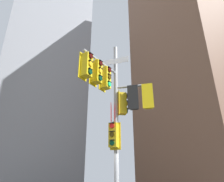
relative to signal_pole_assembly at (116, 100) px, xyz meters
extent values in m
cube|color=brown|center=(14.66, 8.23, 12.50)|extent=(12.69, 12.69, 34.36)
cube|color=#9399A3|center=(-2.22, 27.27, 17.23)|extent=(12.79, 12.79, 43.81)
cylinder|color=#9EA0A3|center=(0.20, 0.45, -0.81)|extent=(0.19, 0.19, 7.75)
cylinder|color=#9EA0A3|center=(-0.78, -0.25, 1.56)|extent=(2.02, 1.48, 0.11)
cylinder|color=#9EA0A3|center=(0.86, -0.02, 0.80)|extent=(1.38, 1.02, 0.11)
cube|color=yellow|center=(-0.60, 0.12, 0.96)|extent=(0.41, 0.30, 1.14)
cube|color=yellow|center=(-0.49, -0.04, 0.96)|extent=(0.47, 0.47, 1.00)
cylinder|color=#360605|center=(-0.37, -0.20, 1.31)|extent=(0.20, 0.17, 0.20)
cube|color=black|center=(-0.37, -0.21, 1.43)|extent=(0.22, 0.19, 0.02)
cylinder|color=#3C2C06|center=(-0.37, -0.20, 0.96)|extent=(0.20, 0.17, 0.20)
cube|color=black|center=(-0.37, -0.21, 1.08)|extent=(0.22, 0.19, 0.02)
cylinder|color=#19C672|center=(-0.37, -0.20, 0.61)|extent=(0.20, 0.17, 0.20)
cube|color=black|center=(-0.37, -0.21, 0.73)|extent=(0.22, 0.19, 0.02)
cube|color=yellow|center=(-1.14, -0.27, 0.96)|extent=(0.41, 0.30, 1.14)
cube|color=yellow|center=(-1.03, -0.42, 0.96)|extent=(0.47, 0.47, 1.00)
cylinder|color=#360605|center=(-0.91, -0.59, 1.31)|extent=(0.20, 0.17, 0.20)
cube|color=black|center=(-0.91, -0.59, 1.43)|extent=(0.22, 0.19, 0.02)
cylinder|color=yellow|center=(-0.91, -0.59, 0.96)|extent=(0.20, 0.17, 0.20)
cube|color=black|center=(-0.91, -0.59, 1.08)|extent=(0.22, 0.19, 0.02)
cylinder|color=#06311C|center=(-0.91, -0.59, 0.61)|extent=(0.20, 0.17, 0.20)
cube|color=black|center=(-0.91, -0.59, 0.73)|extent=(0.22, 0.19, 0.02)
cube|color=yellow|center=(-1.68, -0.65, 0.96)|extent=(0.41, 0.30, 1.14)
cube|color=yellow|center=(-1.56, -0.81, 0.96)|extent=(0.47, 0.47, 1.00)
cylinder|color=#360605|center=(-1.45, -0.97, 1.31)|extent=(0.20, 0.17, 0.20)
cube|color=black|center=(-1.45, -0.98, 1.43)|extent=(0.22, 0.19, 0.02)
cylinder|color=yellow|center=(-1.45, -0.97, 0.96)|extent=(0.20, 0.17, 0.20)
cube|color=black|center=(-1.45, -0.98, 1.08)|extent=(0.22, 0.19, 0.02)
cylinder|color=#06311C|center=(-1.45, -0.97, 0.61)|extent=(0.20, 0.17, 0.20)
cube|color=black|center=(-1.45, -0.98, 0.73)|extent=(0.22, 0.19, 0.02)
cube|color=black|center=(0.75, -0.17, 0.20)|extent=(0.41, 0.30, 1.14)
cube|color=black|center=(0.86, -0.02, 0.20)|extent=(0.47, 0.47, 1.00)
cylinder|color=#360605|center=(0.97, 0.15, 0.55)|extent=(0.20, 0.16, 0.20)
cube|color=black|center=(0.98, 0.15, 0.67)|extent=(0.22, 0.19, 0.02)
cylinder|color=#3C2C06|center=(0.97, 0.15, 0.20)|extent=(0.20, 0.16, 0.20)
cube|color=black|center=(0.98, 0.15, 0.32)|extent=(0.22, 0.19, 0.02)
cylinder|color=#19C672|center=(0.97, 0.15, -0.15)|extent=(0.20, 0.16, 0.20)
cube|color=black|center=(0.98, 0.15, -0.03)|extent=(0.22, 0.19, 0.02)
cube|color=yellow|center=(1.28, -0.54, 0.20)|extent=(0.41, 0.30, 1.14)
cube|color=yellow|center=(1.39, -0.39, 0.20)|extent=(0.47, 0.47, 1.00)
cylinder|color=#360605|center=(1.50, -0.23, 0.55)|extent=(0.20, 0.16, 0.20)
cube|color=black|center=(1.51, -0.22, 0.67)|extent=(0.22, 0.19, 0.02)
cylinder|color=#3C2C06|center=(1.50, -0.23, 0.20)|extent=(0.20, 0.16, 0.20)
cube|color=black|center=(1.51, -0.22, 0.32)|extent=(0.22, 0.19, 0.02)
cylinder|color=#19C672|center=(1.50, -0.23, -0.15)|extent=(0.20, 0.16, 0.20)
cube|color=black|center=(1.51, -0.22, -0.03)|extent=(0.22, 0.19, 0.02)
cube|color=gold|center=(0.12, 0.37, -1.47)|extent=(0.37, 0.35, 1.14)
cube|color=gold|center=(-0.01, 0.23, -1.47)|extent=(0.48, 0.48, 1.00)
cylinder|color=red|center=(-0.14, 0.09, -1.12)|extent=(0.19, 0.18, 0.20)
cube|color=black|center=(-0.15, 0.08, -1.00)|extent=(0.21, 0.20, 0.02)
cylinder|color=#3C2C06|center=(-0.14, 0.09, -1.47)|extent=(0.19, 0.18, 0.20)
cube|color=black|center=(-0.15, 0.08, -1.35)|extent=(0.21, 0.20, 0.02)
cylinder|color=#06311C|center=(-0.14, 0.09, -1.82)|extent=(0.19, 0.18, 0.20)
cube|color=black|center=(-0.15, 0.08, -1.70)|extent=(0.21, 0.20, 0.02)
cube|color=gold|center=(0.30, 0.43, 0.04)|extent=(0.12, 0.48, 1.14)
cube|color=gold|center=(0.49, 0.39, 0.04)|extent=(0.40, 0.40, 1.00)
cylinder|color=#360605|center=(0.68, 0.35, 0.39)|extent=(0.10, 0.21, 0.20)
cube|color=black|center=(0.69, 0.35, 0.51)|extent=(0.11, 0.23, 0.02)
cylinder|color=yellow|center=(0.68, 0.35, 0.04)|extent=(0.10, 0.21, 0.20)
cube|color=black|center=(0.69, 0.35, 0.16)|extent=(0.11, 0.23, 0.02)
cylinder|color=#06311C|center=(0.68, 0.35, -0.31)|extent=(0.10, 0.21, 0.20)
cube|color=black|center=(0.69, 0.35, -0.19)|extent=(0.11, 0.23, 0.02)
cube|color=white|center=(-0.04, 0.19, 2.04)|extent=(1.12, 1.00, 0.28)
cube|color=#19479E|center=(-0.04, 0.19, 2.04)|extent=(1.09, 0.97, 0.24)
cube|color=red|center=(0.00, 0.54, -0.43)|extent=(0.27, 0.59, 0.80)
cube|color=white|center=(0.00, 0.54, -0.43)|extent=(0.25, 0.56, 0.76)
cube|color=black|center=(-0.02, 0.46, -1.26)|extent=(0.06, 0.60, 0.72)
cube|color=white|center=(-0.02, 0.46, -1.26)|extent=(0.05, 0.56, 0.68)
camera|label=1|loc=(-3.27, -7.85, -3.24)|focal=33.73mm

